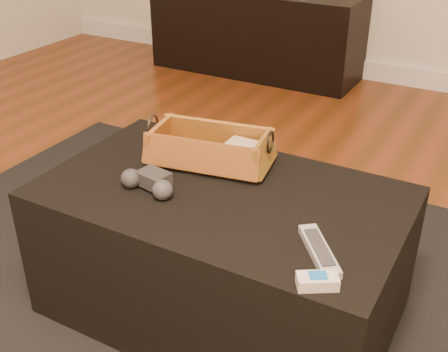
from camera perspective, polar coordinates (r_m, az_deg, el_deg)
The scene contains 10 objects.
baseboard at distance 3.83m, azimuth 15.36°, elevation 10.19°, with size 5.00×0.04×0.12m, color white.
media_cabinet at distance 3.83m, azimuth 3.29°, elevation 14.39°, with size 1.37×0.45×0.54m, color black.
area_rug at distance 1.76m, azimuth -1.08°, elevation -14.26°, with size 2.60×2.00×0.01m, color black.
ottoman at distance 1.66m, azimuth -0.27°, elevation -7.76°, with size 1.00×0.60×0.42m, color black.
tv_remote at distance 1.68m, azimuth -2.19°, elevation 1.96°, with size 0.19×0.04×0.02m, color black.
cloth_bundle at distance 1.67m, azimuth 2.04°, elevation 2.52°, with size 0.10×0.07×0.06m, color tan.
wicker_basket at distance 1.67m, azimuth -1.43°, elevation 2.70°, with size 0.40×0.25×0.13m.
game_controller at distance 1.54m, azimuth -7.59°, elevation -0.62°, with size 0.17×0.10×0.06m.
silver_remote at distance 1.31m, azimuth 9.64°, elevation -7.45°, with size 0.15×0.18×0.02m.
cream_gadget at distance 1.22m, azimuth 9.47°, elevation -10.48°, with size 0.10×0.08×0.03m.
Camera 1 is at (0.85, -0.83, 1.21)m, focal length 45.00 mm.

